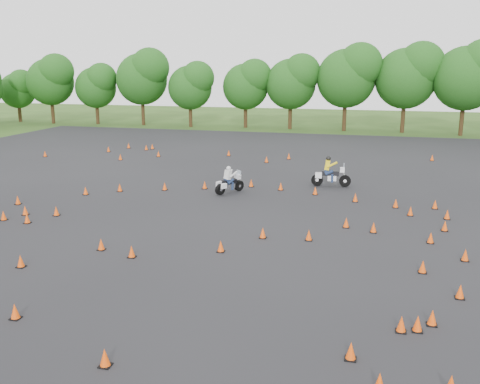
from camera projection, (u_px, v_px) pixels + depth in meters
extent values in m
plane|color=#2D5119|center=(217.00, 241.00, 22.75)|extent=(140.00, 140.00, 0.00)
plane|color=black|center=(249.00, 205.00, 28.40)|extent=(62.00, 62.00, 0.00)
cone|color=#FF510A|center=(432.00, 158.00, 41.48)|extent=(0.26, 0.26, 0.45)
cone|color=#FF510A|center=(460.00, 292.00, 17.07)|extent=(0.26, 0.26, 0.45)
cone|color=#FF510A|center=(120.00, 157.00, 41.81)|extent=(0.26, 0.26, 0.45)
cone|color=#FF510A|center=(267.00, 160.00, 40.75)|extent=(0.26, 0.26, 0.45)
cone|color=#FF510A|center=(4.00, 216.00, 25.65)|extent=(0.26, 0.26, 0.45)
cone|color=#FF510A|center=(351.00, 351.00, 13.54)|extent=(0.26, 0.26, 0.45)
cone|color=#FF510A|center=(21.00, 261.00, 19.71)|extent=(0.26, 0.26, 0.45)
cone|color=#FF510A|center=(379.00, 383.00, 12.20)|extent=(0.26, 0.26, 0.45)
cone|color=#FF510A|center=(447.00, 215.00, 25.81)|extent=(0.26, 0.26, 0.45)
cone|color=#FF510A|center=(132.00, 252.00, 20.71)|extent=(0.26, 0.26, 0.45)
cone|color=#FF510A|center=(396.00, 203.00, 27.90)|extent=(0.26, 0.26, 0.45)
cone|color=#FF510A|center=(315.00, 191.00, 30.69)|extent=(0.26, 0.26, 0.45)
cone|color=#FF510A|center=(289.00, 156.00, 42.17)|extent=(0.26, 0.26, 0.45)
cone|color=#FF510A|center=(158.00, 154.00, 43.33)|extent=(0.26, 0.26, 0.45)
cone|color=#FF510A|center=(418.00, 324.00, 14.96)|extent=(0.26, 0.26, 0.45)
cone|color=#FF510A|center=(205.00, 185.00, 32.12)|extent=(0.26, 0.26, 0.45)
cone|color=#FF510A|center=(346.00, 223.00, 24.50)|extent=(0.26, 0.26, 0.45)
cone|color=#FF510A|center=(86.00, 191.00, 30.67)|extent=(0.26, 0.26, 0.45)
cone|color=#FF510A|center=(374.00, 228.00, 23.78)|extent=(0.26, 0.26, 0.45)
cone|color=#FF510A|center=(281.00, 186.00, 31.78)|extent=(0.26, 0.26, 0.45)
cone|color=#FF510A|center=(18.00, 200.00, 28.55)|extent=(0.26, 0.26, 0.45)
cone|color=#FF510A|center=(105.00, 358.00, 13.23)|extent=(0.26, 0.26, 0.45)
cone|color=#FF510A|center=(146.00, 147.00, 46.66)|extent=(0.26, 0.26, 0.45)
cone|color=#FF510A|center=(56.00, 211.00, 26.42)|extent=(0.26, 0.26, 0.45)
cone|color=#FF510A|center=(221.00, 246.00, 21.32)|extent=(0.26, 0.26, 0.45)
cone|color=#FF510A|center=(431.00, 238.00, 22.36)|extent=(0.26, 0.26, 0.45)
cone|color=#FF510A|center=(435.00, 205.00, 27.68)|extent=(0.26, 0.26, 0.45)
cone|color=#FF510A|center=(309.00, 235.00, 22.71)|extent=(0.26, 0.26, 0.45)
cone|color=#FF510A|center=(101.00, 245.00, 21.54)|extent=(0.26, 0.26, 0.45)
cone|color=#FF510A|center=(120.00, 188.00, 31.46)|extent=(0.26, 0.26, 0.45)
cone|color=#FF510A|center=(152.00, 147.00, 47.16)|extent=(0.26, 0.26, 0.45)
cone|color=#FF510A|center=(229.00, 153.00, 43.71)|extent=(0.26, 0.26, 0.45)
cone|color=#FF510A|center=(45.00, 154.00, 43.28)|extent=(0.26, 0.26, 0.45)
cone|color=#FF510A|center=(410.00, 211.00, 26.42)|extent=(0.26, 0.26, 0.45)
cone|color=#FF510A|center=(251.00, 183.00, 32.65)|extent=(0.26, 0.26, 0.45)
cone|color=#FF510A|center=(27.00, 219.00, 25.17)|extent=(0.26, 0.26, 0.45)
cone|color=#FF510A|center=(129.00, 146.00, 47.66)|extent=(0.26, 0.26, 0.45)
cone|color=#FF510A|center=(423.00, 267.00, 19.18)|extent=(0.26, 0.26, 0.45)
cone|color=#FF510A|center=(165.00, 186.00, 31.78)|extent=(0.26, 0.26, 0.45)
cone|color=#FF510A|center=(263.00, 233.00, 23.01)|extent=(0.26, 0.26, 0.45)
cone|color=#FF510A|center=(401.00, 324.00, 14.94)|extent=(0.26, 0.26, 0.45)
cone|color=#FF510A|center=(445.00, 226.00, 23.99)|extent=(0.26, 0.26, 0.45)
cone|color=#FF510A|center=(15.00, 312.00, 15.70)|extent=(0.26, 0.26, 0.45)
cone|color=#FF510A|center=(108.00, 149.00, 45.65)|extent=(0.26, 0.26, 0.45)
cone|color=#FF510A|center=(465.00, 255.00, 20.34)|extent=(0.26, 0.26, 0.45)
cone|color=#FF510A|center=(25.00, 211.00, 26.54)|extent=(0.26, 0.26, 0.45)
cone|color=#FF510A|center=(355.00, 198.00, 29.10)|extent=(0.26, 0.26, 0.45)
cone|color=#FF510A|center=(432.00, 318.00, 15.32)|extent=(0.26, 0.26, 0.45)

